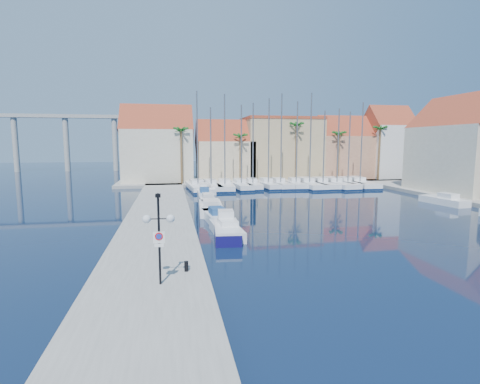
{
  "coord_description": "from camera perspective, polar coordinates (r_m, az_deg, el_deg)",
  "views": [
    {
      "loc": [
        -7.81,
        -21.25,
        7.23
      ],
      "look_at": [
        -1.93,
        10.42,
        3.0
      ],
      "focal_mm": 28.0,
      "sensor_mm": 36.0,
      "label": 1
    }
  ],
  "objects": [
    {
      "name": "ground",
      "position": [
        23.77,
        9.34,
        -10.33
      ],
      "size": [
        260.0,
        260.0,
        0.0
      ],
      "primitive_type": "plane",
      "color": "black",
      "rests_on": "ground"
    },
    {
      "name": "quay_west",
      "position": [
        35.47,
        -12.27,
        -4.04
      ],
      "size": [
        6.0,
        77.0,
        0.5
      ],
      "primitive_type": "cube",
      "color": "gray",
      "rests_on": "ground"
    },
    {
      "name": "shore_north",
      "position": [
        71.85,
        3.88,
        1.88
      ],
      "size": [
        54.0,
        16.0,
        0.5
      ],
      "primitive_type": "cube",
      "color": "gray",
      "rests_on": "ground"
    },
    {
      "name": "lamp_post",
      "position": [
        18.06,
        -12.28,
        -4.95
      ],
      "size": [
        1.5,
        0.47,
        4.41
      ],
      "rotation": [
        0.0,
        0.0,
        -0.07
      ],
      "color": "black",
      "rests_on": "quay_west"
    },
    {
      "name": "bollard",
      "position": [
        20.31,
        -8.19,
        -11.14
      ],
      "size": [
        0.22,
        0.22,
        0.54
      ],
      "primitive_type": "cylinder",
      "color": "black",
      "rests_on": "quay_west"
    },
    {
      "name": "fishing_boat",
      "position": [
        28.96,
        -2.07,
        -5.67
      ],
      "size": [
        2.34,
        5.7,
        1.94
      ],
      "rotation": [
        0.0,
        0.0,
        -0.09
      ],
      "color": "#120D50",
      "rests_on": "ground"
    },
    {
      "name": "motorboat_west_0",
      "position": [
        29.49,
        -2.06,
        -5.7
      ],
      "size": [
        2.14,
        5.89,
        1.4
      ],
      "rotation": [
        0.0,
        0.0,
        0.05
      ],
      "color": "white",
      "rests_on": "ground"
    },
    {
      "name": "motorboat_west_1",
      "position": [
        34.84,
        -3.69,
        -3.66
      ],
      "size": [
        2.26,
        5.69,
        1.4
      ],
      "rotation": [
        0.0,
        0.0,
        0.09
      ],
      "color": "white",
      "rests_on": "ground"
    },
    {
      "name": "motorboat_west_2",
      "position": [
        39.54,
        -4.49,
        -2.33
      ],
      "size": [
        2.8,
        7.49,
        1.4
      ],
      "rotation": [
        0.0,
        0.0,
        -0.06
      ],
      "color": "white",
      "rests_on": "ground"
    },
    {
      "name": "motorboat_west_3",
      "position": [
        44.37,
        -4.95,
        -1.26
      ],
      "size": [
        1.78,
        5.45,
        1.4
      ],
      "rotation": [
        0.0,
        0.0,
        -0.01
      ],
      "color": "white",
      "rests_on": "ground"
    },
    {
      "name": "motorboat_west_4",
      "position": [
        50.12,
        -5.48,
        -0.26
      ],
      "size": [
        1.75,
        5.17,
        1.4
      ],
      "rotation": [
        0.0,
        0.0,
        -0.02
      ],
      "color": "white",
      "rests_on": "ground"
    },
    {
      "name": "motorboat_west_5",
      "position": [
        55.46,
        -5.51,
        0.48
      ],
      "size": [
        2.86,
        7.37,
        1.4
      ],
      "rotation": [
        0.0,
        0.0,
        0.08
      ],
      "color": "white",
      "rests_on": "ground"
    },
    {
      "name": "motorboat_east_1",
      "position": [
        50.5,
        28.68,
        -1.09
      ],
      "size": [
        2.65,
        6.06,
        1.4
      ],
      "rotation": [
        0.0,
        0.0,
        0.13
      ],
      "color": "white",
      "rests_on": "ground"
    },
    {
      "name": "sailboat_0",
      "position": [
        57.84,
        -6.51,
        0.86
      ],
      "size": [
        3.49,
        10.33,
        14.86
      ],
      "rotation": [
        0.0,
        0.0,
        0.08
      ],
      "color": "white",
      "rests_on": "ground"
    },
    {
      "name": "sailboat_1",
      "position": [
        57.89,
        -4.5,
        0.87
      ],
      "size": [
        3.04,
        9.57,
        12.49
      ],
      "rotation": [
        0.0,
        0.0,
        0.06
      ],
      "color": "white",
      "rests_on": "ground"
    },
    {
      "name": "sailboat_2",
      "position": [
        58.28,
        -2.34,
        0.96
      ],
      "size": [
        3.26,
        9.79,
        14.51
      ],
      "rotation": [
        0.0,
        0.0,
        -0.07
      ],
      "color": "white",
      "rests_on": "ground"
    },
    {
      "name": "sailboat_3",
      "position": [
        58.96,
        0.09,
        1.04
      ],
      "size": [
        2.86,
        8.72,
        13.01
      ],
      "rotation": [
        0.0,
        0.0,
        0.07
      ],
      "color": "white",
      "rests_on": "ground"
    },
    {
      "name": "sailboat_4",
      "position": [
        59.76,
        1.9,
        1.14
      ],
      "size": [
        2.68,
        8.36,
        13.38
      ],
      "rotation": [
        0.0,
        0.0,
        -0.06
      ],
      "color": "white",
      "rests_on": "ground"
    },
    {
      "name": "sailboat_5",
      "position": [
        60.34,
        4.19,
        1.19
      ],
      "size": [
        2.79,
        8.51,
        14.11
      ],
      "rotation": [
        0.0,
        0.0,
        0.07
      ],
      "color": "white",
      "rests_on": "ground"
    },
    {
      "name": "sailboat_6",
      "position": [
        60.7,
        6.06,
        1.23
      ],
      "size": [
        2.54,
        8.43,
        14.88
      ],
      "rotation": [
        0.0,
        0.0,
        0.04
      ],
      "color": "white",
      "rests_on": "ground"
    },
    {
      "name": "sailboat_7",
      "position": [
        61.28,
        8.42,
        1.23
      ],
      "size": [
        2.62,
        8.18,
        13.7
      ],
      "rotation": [
        0.0,
        0.0,
        -0.06
      ],
      "color": "white",
      "rests_on": "ground"
    },
    {
      "name": "sailboat_8",
      "position": [
        61.79,
        10.33,
        1.2
      ],
      "size": [
        2.95,
        10.84,
        14.98
      ],
      "rotation": [
        0.0,
        0.0,
        0.01
      ],
      "color": "white",
      "rests_on": "ground"
    },
    {
      "name": "sailboat_9",
      "position": [
        62.36,
        12.34,
        1.18
      ],
      "size": [
        2.91,
        9.94,
        12.28
      ],
      "rotation": [
        0.0,
        0.0,
        -0.03
      ],
      "color": "white",
      "rests_on": "ground"
    },
    {
      "name": "sailboat_10",
      "position": [
        63.31,
        14.25,
        1.21
      ],
      "size": [
        3.87,
        11.57,
        12.67
      ],
      "rotation": [
        0.0,
        0.0,
        0.08
      ],
      "color": "white",
      "rests_on": "ground"
    },
    {
      "name": "sailboat_11",
      "position": [
        64.57,
        15.91,
        1.3
      ],
      "size": [
        2.39,
        8.7,
        12.24
      ],
      "rotation": [
        0.0,
        0.0,
        -0.01
      ],
      "color": "white",
      "rests_on": "ground"
    },
    {
      "name": "sailboat_12",
      "position": [
        65.41,
        17.58,
        1.29
      ],
      "size": [
        3.86,
        11.45,
        13.71
      ],
      "rotation": [
        0.0,
        0.0,
        -0.08
      ],
      "color": "white",
      "rests_on": "ground"
    },
    {
      "name": "building_0",
      "position": [
        68.29,
        -12.44,
        6.71
      ],
      "size": [
        12.3,
        9.0,
        13.5
      ],
      "color": "beige",
      "rests_on": "shore_north"
    },
    {
      "name": "building_1",
      "position": [
        68.98,
        -2.35,
        5.86
      ],
      "size": [
        10.3,
        8.0,
        11.0
      ],
      "color": "#C3AE8A",
      "rests_on": "shore_north"
    },
    {
      "name": "building_2",
      "position": [
        72.32,
        6.25,
        6.66
      ],
      "size": [
        14.2,
        10.2,
        11.5
      ],
      "color": "tan",
      "rests_on": "shore_north"
    },
    {
      "name": "building_3",
      "position": [
        75.74,
        15.24,
        6.18
      ],
      "size": [
        10.3,
        8.0,
        12.0
      ],
      "color": "#B07259",
      "rests_on": "shore_north"
    },
    {
      "name": "building_4",
      "position": [
        79.19,
        21.5,
        6.77
      ],
      "size": [
        8.3,
        8.0,
        14.0
      ],
      "color": "silver",
      "rests_on": "shore_north"
    },
    {
      "name": "building_6",
      "position": [
        60.28,
        30.99,
        5.74
      ],
      "size": [
        9.0,
        14.3,
        13.5
      ],
      "color": "beige",
      "rests_on": "shore_east"
    },
    {
      "name": "palm_0",
      "position": [
        63.31,
        -8.99,
        9.06
      ],
      "size": [
        2.6,
        2.6,
        10.15
      ],
      "color": "brown",
      "rests_on": "shore_north"
    },
    {
      "name": "palm_1",
      "position": [
        64.35,
        0.06,
        8.28
      ],
      "size": [
        2.6,
        2.6,
        9.15
      ],
      "color": "brown",
      "rests_on": "shore_north"
    },
    {
      "name": "palm_2",
      "position": [
        66.97,
        8.62,
        9.78
      ],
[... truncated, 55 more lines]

